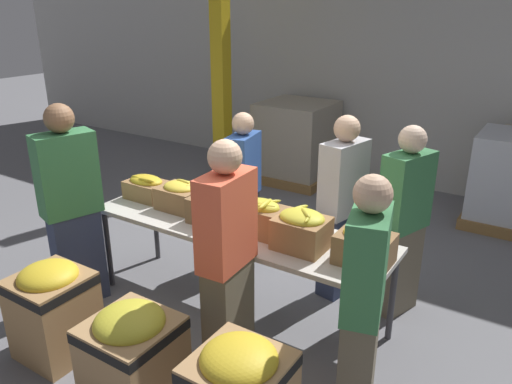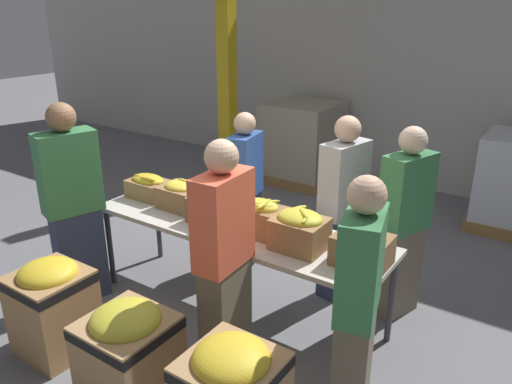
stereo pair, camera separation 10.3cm
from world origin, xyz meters
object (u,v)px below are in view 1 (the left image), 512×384
object	(u,v)px
banana_box_4	(302,229)
volunteer_2	(244,192)
volunteer_4	(403,224)
volunteer_5	(227,260)
banana_box_5	(365,245)
support_pillar	(220,43)
sorting_table	(237,232)
donation_bin_0	(53,307)
volunteer_1	(72,209)
volunteer_3	(363,306)
banana_box_1	(181,195)
pallet_stack_0	(296,142)
volunteer_0	(342,209)
banana_box_0	(146,187)
donation_bin_1	(132,350)
banana_box_3	(262,217)
banana_box_2	(215,207)

from	to	relation	value
banana_box_4	volunteer_2	world-z (taller)	volunteer_2
volunteer_4	volunteer_5	distance (m)	1.56
banana_box_5	support_pillar	distance (m)	4.26
sorting_table	volunteer_2	world-z (taller)	volunteer_2
donation_bin_0	volunteer_1	bearing A→B (deg)	126.75
banana_box_4	support_pillar	distance (m)	3.94
volunteer_3	banana_box_5	bearing A→B (deg)	6.61
banana_box_1	banana_box_5	bearing A→B (deg)	-1.95
volunteer_1	pallet_stack_0	distance (m)	3.96
banana_box_1	volunteer_4	world-z (taller)	volunteer_4
volunteer_0	volunteer_1	size ratio (longest dim) A/B	0.93
banana_box_0	volunteer_4	xyz separation A→B (m)	(2.21, 0.70, -0.10)
banana_box_4	volunteer_5	xyz separation A→B (m)	(-0.31, -0.52, -0.11)
donation_bin_1	volunteer_2	bearing A→B (deg)	102.10
volunteer_0	volunteer_4	bearing A→B (deg)	102.45
volunteer_1	volunteer_3	bearing A→B (deg)	-71.17
banana_box_3	donation_bin_1	xyz separation A→B (m)	(-0.26, -1.19, -0.59)
sorting_table	donation_bin_0	distance (m)	1.51
banana_box_2	banana_box_4	bearing A→B (deg)	-2.44
banana_box_3	volunteer_3	distance (m)	1.20
banana_box_0	banana_box_5	xyz separation A→B (m)	(2.17, -0.07, 0.03)
donation_bin_0	volunteer_2	bearing A→B (deg)	78.28
banana_box_2	banana_box_3	world-z (taller)	banana_box_3
pallet_stack_0	volunteer_1	bearing A→B (deg)	-90.52
volunteer_1	donation_bin_0	distance (m)	0.88
donation_bin_0	pallet_stack_0	size ratio (longest dim) A/B	0.65
donation_bin_1	pallet_stack_0	size ratio (longest dim) A/B	0.58
volunteer_3	donation_bin_0	world-z (taller)	volunteer_3
volunteer_4	volunteer_5	bearing A→B (deg)	-12.85
banana_box_4	support_pillar	world-z (taller)	support_pillar
volunteer_1	donation_bin_1	xyz separation A→B (m)	(1.26, -0.59, -0.53)
banana_box_0	volunteer_1	bearing A→B (deg)	-107.77
donation_bin_0	banana_box_4	bearing A→B (deg)	38.30
banana_box_0	volunteer_3	world-z (taller)	volunteer_3
donation_bin_1	banana_box_1	bearing A→B (deg)	116.30
volunteer_3	volunteer_5	size ratio (longest dim) A/B	0.97
volunteer_5	pallet_stack_0	xyz separation A→B (m)	(-1.56, 3.91, -0.28)
volunteer_3	donation_bin_1	distance (m)	1.54
volunteer_4	volunteer_2	bearing A→B (deg)	-70.31
banana_box_1	volunteer_4	bearing A→B (deg)	21.89
volunteer_4	volunteer_5	size ratio (longest dim) A/B	0.96
banana_box_3	banana_box_5	bearing A→B (deg)	-0.30
volunteer_3	sorting_table	bearing A→B (deg)	52.58
banana_box_1	volunteer_1	world-z (taller)	volunteer_1
banana_box_3	support_pillar	distance (m)	3.66
banana_box_1	banana_box_3	xyz separation A→B (m)	(0.88, -0.05, 0.02)
banana_box_1	volunteer_0	size ratio (longest dim) A/B	0.23
volunteer_1	volunteer_3	distance (m)	2.59
sorting_table	volunteer_1	bearing A→B (deg)	-153.99
banana_box_2	donation_bin_0	bearing A→B (deg)	-117.86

